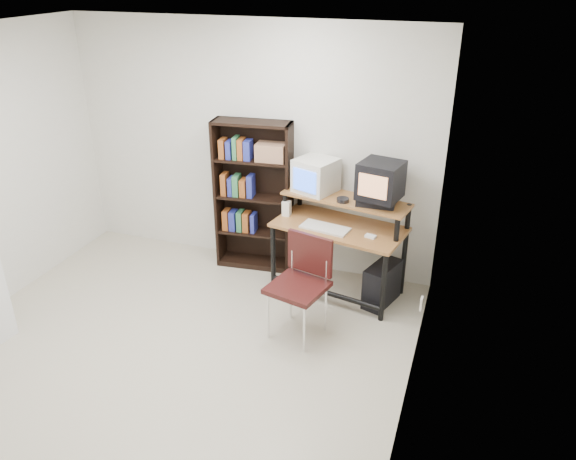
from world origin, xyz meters
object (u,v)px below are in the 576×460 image
(crt_monitor, at_px, (316,176))
(crt_tv, at_px, (381,180))
(computer_desk, at_px, (340,228))
(pc_tower, at_px, (382,284))
(school_chair, at_px, (302,276))
(bookshelf, at_px, (254,194))

(crt_monitor, height_order, crt_tv, crt_tv)
(computer_desk, distance_m, pc_tower, 0.68)
(crt_monitor, height_order, school_chair, crt_monitor)
(crt_tv, relative_size, bookshelf, 0.27)
(computer_desk, xyz_separation_m, pc_tower, (0.47, -0.10, -0.49))
(crt_tv, height_order, bookshelf, bookshelf)
(crt_monitor, bearing_deg, school_chair, -59.44)
(computer_desk, xyz_separation_m, bookshelf, (-1.01, 0.23, 0.15))
(computer_desk, height_order, pc_tower, computer_desk)
(pc_tower, bearing_deg, crt_monitor, 177.60)
(pc_tower, height_order, bookshelf, bookshelf)
(pc_tower, distance_m, bookshelf, 1.64)
(bookshelf, bearing_deg, pc_tower, -18.59)
(computer_desk, distance_m, crt_tv, 0.64)
(computer_desk, bearing_deg, crt_monitor, 159.85)
(crt_monitor, height_order, bookshelf, bookshelf)
(crt_monitor, xyz_separation_m, school_chair, (0.18, -0.99, -0.57))
(computer_desk, bearing_deg, pc_tower, -1.80)
(crt_tv, bearing_deg, crt_monitor, -179.67)
(crt_monitor, distance_m, crt_tv, 0.69)
(computer_desk, bearing_deg, school_chair, -88.66)
(computer_desk, xyz_separation_m, crt_tv, (0.35, 0.05, 0.53))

